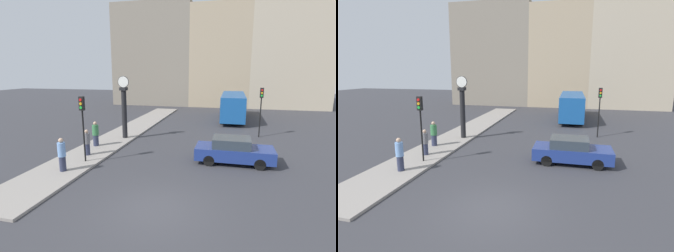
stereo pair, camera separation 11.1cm
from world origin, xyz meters
TOP-DOWN VIEW (x-y plane):
  - ground_plane at (0.00, 0.00)m, footprint 120.00×120.00m
  - sidewalk_corner at (-5.88, 11.88)m, footprint 2.83×27.76m
  - building_row at (0.77, 31.57)m, footprint 30.81×5.00m
  - sedan_car at (2.86, 6.01)m, footprint 4.30×1.84m
  - bus_distant at (2.79, 20.13)m, footprint 2.34×9.02m
  - traffic_light_near at (-5.26, 3.99)m, footprint 0.26×0.24m
  - traffic_light_far at (4.85, 12.64)m, footprint 0.26×0.24m
  - street_clock at (-5.20, 9.57)m, footprint 0.86×0.49m
  - pedestrian_grey_jacket at (-5.73, 5.04)m, footprint 0.36×0.36m
  - pedestrian_green_hoodie at (-6.24, 6.99)m, footprint 0.43×0.43m
  - pedestrian_blue_stripe at (-5.57, 2.38)m, footprint 0.39×0.39m

SIDE VIEW (x-z plane):
  - ground_plane at x=0.00m, z-range 0.00..0.00m
  - sidewalk_corner at x=-5.88m, z-range 0.00..0.12m
  - sedan_car at x=2.86m, z-range 0.00..1.46m
  - pedestrian_grey_jacket at x=-5.73m, z-range 0.11..1.68m
  - pedestrian_green_hoodie at x=-6.24m, z-range 0.10..1.78m
  - pedestrian_blue_stripe at x=-5.57m, z-range 0.11..1.84m
  - bus_distant at x=2.79m, z-range 0.20..2.94m
  - street_clock at x=-5.20m, z-range 0.00..4.66m
  - traffic_light_near at x=-5.26m, z-range 0.91..4.57m
  - traffic_light_far at x=4.85m, z-range 0.83..4.71m
  - building_row at x=0.77m, z-range -1.16..17.39m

